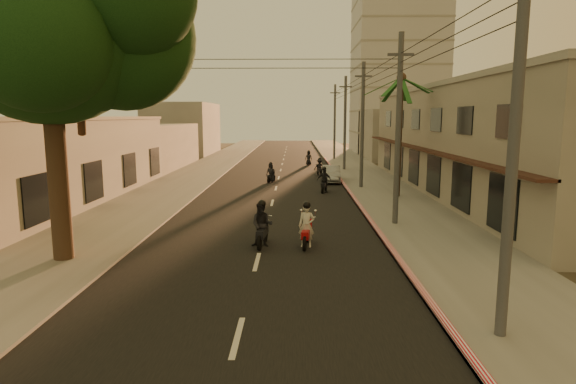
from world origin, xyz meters
The scene contains 21 objects.
ground centered at (0.00, 0.00, 0.00)m, with size 160.00×160.00×0.00m, color #383023.
road centered at (0.00, 20.00, 0.01)m, with size 10.00×140.00×0.02m, color black.
sidewalk_right centered at (7.50, 20.00, 0.06)m, with size 5.00×140.00×0.12m, color slate.
sidewalk_left centered at (-7.50, 20.00, 0.06)m, with size 5.00×140.00×0.12m, color slate.
curb_stripe centered at (5.10, 15.00, 0.10)m, with size 0.20×60.00×0.20m, color red.
shophouse_row centered at (13.95, 18.00, 3.65)m, with size 8.80×34.20×7.30m.
left_building centered at (-13.98, 14.00, 2.60)m, with size 8.20×24.20×5.20m.
distant_tower centered at (16.00, 56.00, 14.00)m, with size 12.10×12.10×28.00m.
broadleaf_tree centered at (-6.61, 2.14, 8.48)m, with size 9.60×8.70×12.10m.
palm_tree centered at (8.00, 16.00, 7.15)m, with size 5.00×5.00×8.20m.
utility_poles centered at (6.20, 20.00, 6.54)m, with size 1.20×48.26×9.00m.
filler_right centered at (14.00, 45.00, 3.00)m, with size 8.00×14.00×6.00m, color #9B988C.
filler_left_near centered at (-14.00, 34.00, 2.20)m, with size 8.00×14.00×4.40m, color #9B988C.
filler_left_far centered at (-14.00, 52.00, 3.50)m, with size 8.00×14.00×7.00m, color #9B988C.
scooter_red centered at (1.84, 4.08, 0.82)m, with size 0.83×1.90×1.87m.
scooter_mid_a centered at (0.05, 4.12, 0.87)m, with size 1.03×1.95×1.92m.
scooter_mid_b centered at (3.40, 18.15, 0.82)m, with size 1.18×1.80×1.80m.
scooter_far_a centered at (-0.52, 23.23, 0.75)m, with size 1.04×1.62×1.64m.
scooter_far_b centered at (3.58, 27.88, 0.74)m, with size 1.18×1.62×1.60m.
parked_car centered at (4.28, 23.48, 0.66)m, with size 1.60×4.07×1.32m, color gray.
scooter_far_c centered at (2.88, 36.97, 0.73)m, with size 0.82×1.65×1.61m.
Camera 1 is at (1.35, -14.73, 5.20)m, focal length 30.00 mm.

